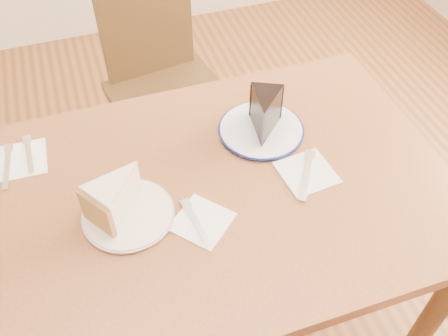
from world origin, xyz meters
TOP-DOWN VIEW (x-y plane):
  - ground at (0.00, 0.00)m, footprint 4.00×4.00m
  - table at (0.00, 0.00)m, footprint 1.20×0.80m
  - chair_far at (0.05, 0.76)m, footprint 0.48×0.48m
  - plate_cream at (-0.21, -0.02)m, footprint 0.21×0.21m
  - plate_navy at (0.19, 0.15)m, footprint 0.22×0.22m
  - carrot_cake at (-0.22, 0.00)m, footprint 0.16×0.15m
  - chocolate_cake at (0.19, 0.14)m, footprint 0.13×0.15m
  - napkin_cream at (-0.05, -0.09)m, footprint 0.17×0.17m
  - napkin_navy at (0.24, -0.03)m, footprint 0.14×0.14m
  - napkin_spare at (-0.44, 0.25)m, footprint 0.13×0.13m
  - fork_cream at (-0.06, -0.09)m, footprint 0.03×0.14m
  - knife_navy at (0.24, -0.04)m, footprint 0.10×0.15m
  - fork_spare at (-0.41, 0.26)m, footprint 0.02×0.14m
  - knife_spare at (-0.47, 0.23)m, footprint 0.03×0.16m

SIDE VIEW (x-z plane):
  - ground at x=0.00m, z-range 0.00..0.00m
  - chair_far at x=0.05m, z-range 0.05..0.90m
  - table at x=0.00m, z-range 0.28..1.03m
  - napkin_cream at x=-0.05m, z-range 0.75..0.75m
  - napkin_navy at x=0.24m, z-range 0.75..0.75m
  - napkin_spare at x=-0.44m, z-range 0.75..0.75m
  - plate_cream at x=-0.21m, z-range 0.75..0.76m
  - plate_navy at x=0.19m, z-range 0.75..0.76m
  - fork_cream at x=-0.06m, z-range 0.75..0.76m
  - knife_navy at x=0.24m, z-range 0.75..0.76m
  - fork_spare at x=-0.41m, z-range 0.75..0.76m
  - knife_spare at x=-0.47m, z-range 0.75..0.76m
  - carrot_cake at x=-0.22m, z-range 0.76..0.85m
  - chocolate_cake at x=0.19m, z-range 0.76..0.87m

